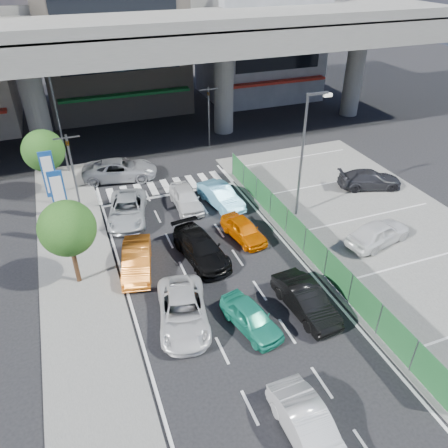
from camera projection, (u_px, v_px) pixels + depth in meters
name	position (u px, v px, depth m)	size (l,w,h in m)	color
ground	(231.00, 298.00, 21.98)	(120.00, 120.00, 0.00)	black
parking_lot	(385.00, 234.00, 26.84)	(12.00, 28.00, 0.06)	#595957
sidewalk_left	(80.00, 281.00, 22.99)	(4.00, 30.00, 0.12)	#595957
fence_run	(314.00, 251.00, 23.87)	(0.16, 22.00, 1.80)	#1E572A
expressway	(129.00, 38.00, 34.56)	(64.00, 14.00, 10.75)	slate
building_center	(111.00, 34.00, 43.88)	(14.00, 10.90, 15.00)	gray
building_east	(259.00, 41.00, 48.71)	(12.00, 10.90, 12.00)	slate
traffic_light_left	(70.00, 154.00, 27.43)	(1.60, 1.24, 5.20)	#595B60
traffic_light_right	(209.00, 102.00, 36.46)	(1.60, 1.24, 5.20)	#595B60
street_lamp_right	(305.00, 146.00, 26.28)	(1.65, 0.22, 8.00)	#595B60
street_lamp_left	(59.00, 112.00, 31.67)	(1.65, 0.22, 8.00)	#595B60
signboard_near	(59.00, 198.00, 24.45)	(0.80, 0.14, 4.70)	#595B60
signboard_far	(50.00, 176.00, 26.69)	(0.80, 0.14, 4.70)	#595B60
tree_near	(67.00, 229.00, 21.19)	(2.80, 2.80, 4.80)	#382314
tree_far	(43.00, 151.00, 29.22)	(2.80, 2.80, 4.80)	#382314
hatch_white_back_mid	(309.00, 428.00, 15.35)	(1.42, 4.07, 1.34)	silver
sedan_white_mid_left	(183.00, 311.00, 20.24)	(2.23, 4.83, 1.34)	silver
taxi_teal_mid	(251.00, 317.00, 19.99)	(1.45, 3.59, 1.22)	#1F9073
hatch_black_mid_right	(306.00, 300.00, 20.86)	(1.46, 4.19, 1.38)	black
taxi_orange_left	(137.00, 260.00, 23.50)	(1.46, 4.19, 1.38)	orange
sedan_black_mid	(201.00, 248.00, 24.44)	(1.93, 4.76, 1.38)	black
taxi_orange_right	(244.00, 230.00, 26.16)	(1.45, 3.61, 1.23)	#D35C00
wagon_silver_front_left	(127.00, 209.00, 28.00)	(2.29, 4.97, 1.38)	#AAAFB2
sedan_white_front_mid	(186.00, 198.00, 29.26)	(1.63, 4.05, 1.38)	silver
kei_truck_front_right	(221.00, 196.00, 29.50)	(1.46, 4.19, 1.38)	#66BCE4
crossing_wagon_silver	(120.00, 170.00, 32.81)	(2.53, 5.48, 1.52)	#A1A3A9
parked_sedan_white	(379.00, 233.00, 25.58)	(1.72, 4.27, 1.45)	white
parked_sedan_dgrey	(370.00, 179.00, 31.55)	(1.84, 4.52, 1.31)	#27272C
traffic_cone	(294.00, 220.00, 27.41)	(0.38, 0.38, 0.75)	#FB320D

